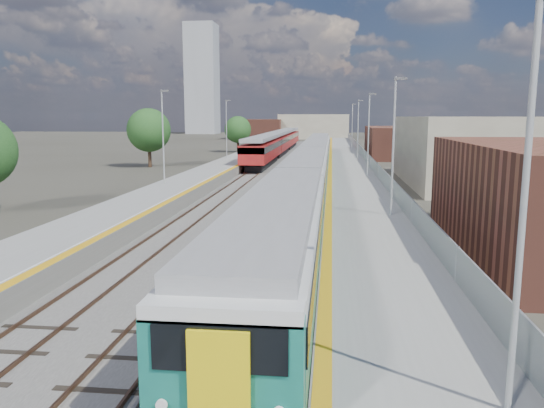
# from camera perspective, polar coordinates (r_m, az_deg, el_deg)

# --- Properties ---
(ground) EXTENTS (320.00, 320.00, 0.00)m
(ground) POSITION_cam_1_polar(r_m,az_deg,el_deg) (57.98, 3.14, 3.03)
(ground) COLOR #47443A
(ground) RESTS_ON ground
(ballast_bed) EXTENTS (10.50, 155.00, 0.06)m
(ballast_bed) POSITION_cam_1_polar(r_m,az_deg,el_deg) (60.62, 1.15, 3.35)
(ballast_bed) COLOR #565451
(ballast_bed) RESTS_ON ground
(tracks) EXTENTS (8.96, 160.00, 0.17)m
(tracks) POSITION_cam_1_polar(r_m,az_deg,el_deg) (62.22, 1.84, 3.57)
(tracks) COLOR #4C3323
(tracks) RESTS_ON ground
(platform_right) EXTENTS (4.70, 155.00, 8.52)m
(platform_right) POSITION_cam_1_polar(r_m,az_deg,el_deg) (60.34, 8.30, 3.71)
(platform_right) COLOR slate
(platform_right) RESTS_ON ground
(platform_left) EXTENTS (4.30, 155.00, 8.52)m
(platform_left) POSITION_cam_1_polar(r_m,az_deg,el_deg) (61.55, -5.18, 3.86)
(platform_left) COLOR slate
(platform_left) RESTS_ON ground
(buildings) EXTENTS (72.00, 185.50, 40.00)m
(buildings) POSITION_cam_1_polar(r_m,az_deg,el_deg) (147.74, -1.97, 11.06)
(buildings) COLOR brown
(buildings) RESTS_ON ground
(green_train) EXTENTS (2.83, 78.78, 3.11)m
(green_train) POSITION_cam_1_polar(r_m,az_deg,el_deg) (47.53, 4.26, 4.27)
(green_train) COLOR black
(green_train) RESTS_ON ground
(red_train) EXTENTS (3.01, 61.03, 3.80)m
(red_train) POSITION_cam_1_polar(r_m,az_deg,el_deg) (88.40, 0.70, 6.70)
(red_train) COLOR black
(red_train) RESTS_ON ground
(tree_b) EXTENTS (5.50, 5.50, 7.46)m
(tree_b) POSITION_cam_1_polar(r_m,az_deg,el_deg) (69.41, -13.12, 7.74)
(tree_b) COLOR #382619
(tree_b) RESTS_ON ground
(tree_c) EXTENTS (4.79, 4.79, 6.49)m
(tree_c) POSITION_cam_1_polar(r_m,az_deg,el_deg) (96.38, -3.69, 7.99)
(tree_c) COLOR #382619
(tree_c) RESTS_ON ground
(tree_d) EXTENTS (4.57, 4.57, 6.20)m
(tree_d) POSITION_cam_1_polar(r_m,az_deg,el_deg) (70.26, 20.84, 6.74)
(tree_d) COLOR #382619
(tree_d) RESTS_ON ground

